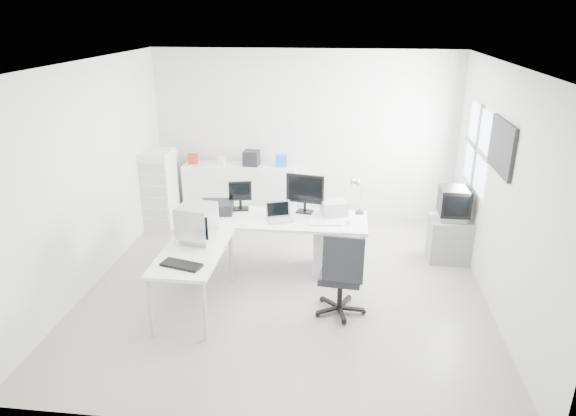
# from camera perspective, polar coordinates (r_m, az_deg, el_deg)

# --- Properties ---
(floor) EXTENTS (5.00, 5.00, 0.01)m
(floor) POSITION_cam_1_polar(r_m,az_deg,el_deg) (6.78, -0.20, -8.52)
(floor) COLOR #B4B2A1
(floor) RESTS_ON ground
(ceiling) EXTENTS (5.00, 5.00, 0.01)m
(ceiling) POSITION_cam_1_polar(r_m,az_deg,el_deg) (5.92, -0.23, 15.75)
(ceiling) COLOR white
(ceiling) RESTS_ON back_wall
(back_wall) EXTENTS (5.00, 0.02, 2.80)m
(back_wall) POSITION_cam_1_polar(r_m,az_deg,el_deg) (8.61, 1.77, 7.98)
(back_wall) COLOR silver
(back_wall) RESTS_ON floor
(left_wall) EXTENTS (0.02, 5.00, 2.80)m
(left_wall) POSITION_cam_1_polar(r_m,az_deg,el_deg) (6.95, -21.17, 3.34)
(left_wall) COLOR silver
(left_wall) RESTS_ON floor
(right_wall) EXTENTS (0.02, 5.00, 2.80)m
(right_wall) POSITION_cam_1_polar(r_m,az_deg,el_deg) (6.43, 22.51, 1.77)
(right_wall) COLOR silver
(right_wall) RESTS_ON floor
(window) EXTENTS (0.02, 1.20, 1.10)m
(window) POSITION_cam_1_polar(r_m,az_deg,el_deg) (7.49, 20.27, 6.25)
(window) COLOR white
(window) RESTS_ON right_wall
(wall_picture) EXTENTS (0.04, 0.90, 0.60)m
(wall_picture) POSITION_cam_1_polar(r_m,az_deg,el_deg) (6.38, 22.65, 6.32)
(wall_picture) COLOR black
(wall_picture) RESTS_ON right_wall
(main_desk) EXTENTS (2.40, 0.80, 0.75)m
(main_desk) POSITION_cam_1_polar(r_m,az_deg,el_deg) (7.04, -1.17, -3.93)
(main_desk) COLOR white
(main_desk) RESTS_ON floor
(side_desk) EXTENTS (0.70, 1.40, 0.75)m
(side_desk) POSITION_cam_1_polar(r_m,az_deg,el_deg) (6.25, -10.37, -7.73)
(side_desk) COLOR white
(side_desk) RESTS_ON floor
(drawer_pedestal) EXTENTS (0.40, 0.50, 0.60)m
(drawer_pedestal) POSITION_cam_1_polar(r_m,az_deg,el_deg) (7.06, 4.54, -4.57)
(drawer_pedestal) COLOR white
(drawer_pedestal) RESTS_ON floor
(inkjet_printer) EXTENTS (0.47, 0.39, 0.16)m
(inkjet_printer) POSITION_cam_1_polar(r_m,az_deg,el_deg) (7.11, -7.90, 0.09)
(inkjet_printer) COLOR black
(inkjet_printer) RESTS_ON main_desk
(lcd_monitor_small) EXTENTS (0.35, 0.24, 0.40)m
(lcd_monitor_small) POSITION_cam_1_polar(r_m,az_deg,el_deg) (7.14, -5.32, 1.32)
(lcd_monitor_small) COLOR black
(lcd_monitor_small) RESTS_ON main_desk
(lcd_monitor_large) EXTENTS (0.56, 0.30, 0.55)m
(lcd_monitor_large) POSITION_cam_1_polar(r_m,az_deg,el_deg) (6.99, 1.91, 1.63)
(lcd_monitor_large) COLOR black
(lcd_monitor_large) RESTS_ON main_desk
(laptop) EXTENTS (0.41, 0.42, 0.21)m
(laptop) POSITION_cam_1_polar(r_m,az_deg,el_deg) (6.75, -0.90, -0.61)
(laptop) COLOR #B7B7BA
(laptop) RESTS_ON main_desk
(white_keyboard) EXTENTS (0.43, 0.18, 0.02)m
(white_keyboard) POSITION_cam_1_polar(r_m,az_deg,el_deg) (6.69, 4.15, -1.75)
(white_keyboard) COLOR white
(white_keyboard) RESTS_ON main_desk
(white_mouse) EXTENTS (0.06, 0.06, 0.06)m
(white_mouse) POSITION_cam_1_polar(r_m,az_deg,el_deg) (6.73, 6.73, -1.54)
(white_mouse) COLOR white
(white_mouse) RESTS_ON main_desk
(laser_printer) EXTENTS (0.40, 0.37, 0.19)m
(laser_printer) POSITION_cam_1_polar(r_m,az_deg,el_deg) (7.00, 5.13, 0.03)
(laser_printer) COLOR #AFAFAF
(laser_printer) RESTS_ON main_desk
(desk_lamp) EXTENTS (0.17, 0.17, 0.50)m
(desk_lamp) POSITION_cam_1_polar(r_m,az_deg,el_deg) (7.03, 8.04, 1.33)
(desk_lamp) COLOR silver
(desk_lamp) RESTS_ON main_desk
(crt_monitor) EXTENTS (0.41, 0.41, 0.41)m
(crt_monitor) POSITION_cam_1_polar(r_m,az_deg,el_deg) (6.21, -10.07, -1.94)
(crt_monitor) COLOR #B7B7BA
(crt_monitor) RESTS_ON side_desk
(black_keyboard) EXTENTS (0.49, 0.29, 0.03)m
(black_keyboard) POSITION_cam_1_polar(r_m,az_deg,el_deg) (5.73, -11.74, -6.20)
(black_keyboard) COLOR black
(black_keyboard) RESTS_ON side_desk
(office_chair) EXTENTS (0.67, 0.67, 1.07)m
(office_chair) POSITION_cam_1_polar(r_m,az_deg,el_deg) (6.00, 5.89, -7.01)
(office_chair) COLOR #242629
(office_chair) RESTS_ON floor
(tv_cabinet) EXTENTS (0.57, 0.47, 0.62)m
(tv_cabinet) POSITION_cam_1_polar(r_m,az_deg,el_deg) (7.65, 17.50, -3.36)
(tv_cabinet) COLOR gray
(tv_cabinet) RESTS_ON floor
(crt_tv) EXTENTS (0.50, 0.48, 0.45)m
(crt_tv) POSITION_cam_1_polar(r_m,az_deg,el_deg) (7.45, 17.95, 0.40)
(crt_tv) COLOR black
(crt_tv) RESTS_ON tv_cabinet
(sideboard) EXTENTS (1.89, 0.47, 0.94)m
(sideboard) POSITION_cam_1_polar(r_m,az_deg,el_deg) (8.77, -5.27, 1.83)
(sideboard) COLOR white
(sideboard) RESTS_ON floor
(clutter_box_a) EXTENTS (0.19, 0.18, 0.16)m
(clutter_box_a) POSITION_cam_1_polar(r_m,az_deg,el_deg) (8.80, -10.53, 5.40)
(clutter_box_a) COLOR #A62717
(clutter_box_a) RESTS_ON sideboard
(clutter_box_b) EXTENTS (0.16, 0.14, 0.13)m
(clutter_box_b) POSITION_cam_1_polar(r_m,az_deg,el_deg) (8.67, -7.34, 5.26)
(clutter_box_b) COLOR white
(clutter_box_b) RESTS_ON sideboard
(clutter_box_c) EXTENTS (0.27, 0.25, 0.25)m
(clutter_box_c) POSITION_cam_1_polar(r_m,az_deg,el_deg) (8.55, -4.09, 5.55)
(clutter_box_c) COLOR black
(clutter_box_c) RESTS_ON sideboard
(clutter_box_d) EXTENTS (0.19, 0.17, 0.18)m
(clutter_box_d) POSITION_cam_1_polar(r_m,az_deg,el_deg) (8.49, -0.75, 5.25)
(clutter_box_d) COLOR blue
(clutter_box_d) RESTS_ON sideboard
(clutter_bottle) EXTENTS (0.07, 0.07, 0.22)m
(clutter_bottle) POSITION_cam_1_polar(r_m,az_deg,el_deg) (8.92, -12.32, 5.68)
(clutter_bottle) COLOR white
(clutter_bottle) RESTS_ON sideboard
(filing_cabinet) EXTENTS (0.45, 0.53, 1.28)m
(filing_cabinet) POSITION_cam_1_polar(r_m,az_deg,el_deg) (8.60, -14.06, 2.06)
(filing_cabinet) COLOR white
(filing_cabinet) RESTS_ON floor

